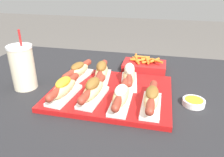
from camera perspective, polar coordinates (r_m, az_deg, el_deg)
name	(u,v)px	position (r m, az deg, el deg)	size (l,w,h in m)	color
serving_tray	(111,92)	(0.82, -0.32, -3.68)	(0.44, 0.35, 0.02)	#B71414
hot_dog_0	(64,88)	(0.78, -12.48, -2.44)	(0.08, 0.21, 0.07)	white
hot_dog_1	(93,90)	(0.75, -5.01, -2.96)	(0.08, 0.21, 0.08)	white
hot_dog_2	(121,96)	(0.71, 2.33, -4.55)	(0.06, 0.21, 0.06)	white
hot_dog_3	(152,98)	(0.71, 10.31, -5.08)	(0.06, 0.21, 0.07)	white
hot_dog_4	(78,71)	(0.91, -8.89, 1.99)	(0.09, 0.20, 0.07)	white
hot_dog_5	(102,72)	(0.89, -2.73, 1.77)	(0.08, 0.20, 0.08)	white
hot_dog_6	(129,75)	(0.86, 4.53, 0.97)	(0.08, 0.20, 0.08)	white
sauce_bowl	(194,102)	(0.81, 20.56, -5.77)	(0.08, 0.08, 0.02)	white
drink_cup	(23,67)	(0.91, -22.29, 2.76)	(0.09, 0.09, 0.23)	beige
fries_basket	(144,65)	(1.05, 8.41, 3.41)	(0.20, 0.13, 0.06)	red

